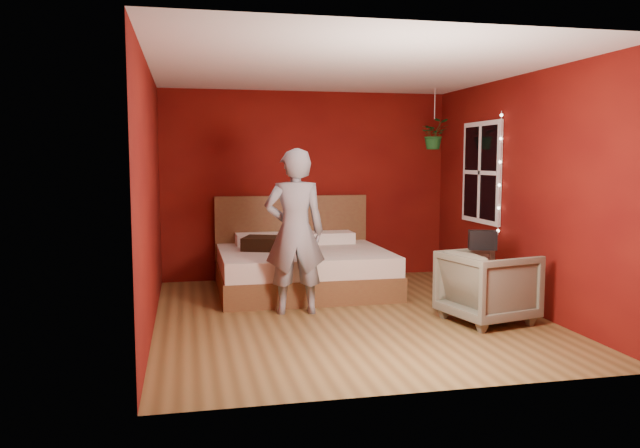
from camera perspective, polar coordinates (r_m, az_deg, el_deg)
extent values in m
plane|color=brown|center=(6.75, 2.47, -8.36)|extent=(4.50, 4.50, 0.00)
cube|color=maroon|center=(8.75, -1.24, 3.55)|extent=(4.00, 0.02, 2.60)
cube|color=maroon|center=(4.41, 10.00, 1.04)|extent=(4.00, 0.02, 2.60)
cube|color=maroon|center=(6.35, -15.33, 2.41)|extent=(0.02, 4.50, 2.60)
cube|color=maroon|center=(7.32, 17.94, 2.78)|extent=(0.02, 4.50, 2.60)
cube|color=white|center=(6.61, 2.58, 14.14)|extent=(4.00, 4.50, 0.02)
cube|color=white|center=(8.09, 14.54, 4.58)|extent=(0.04, 0.97, 1.27)
cube|color=black|center=(8.08, 14.44, 4.58)|extent=(0.02, 0.85, 1.15)
cube|color=white|center=(8.08, 14.41, 4.58)|extent=(0.03, 0.05, 1.15)
cube|color=white|center=(8.08, 14.41, 4.58)|extent=(0.03, 0.85, 0.05)
cylinder|color=silver|center=(7.61, 16.11, 4.46)|extent=(0.01, 0.01, 1.45)
sphere|color=#FFF2CC|center=(7.65, 15.97, -0.60)|extent=(0.04, 0.04, 0.04)
sphere|color=#FFF2CC|center=(7.63, 16.02, 1.41)|extent=(0.04, 0.04, 0.04)
sphere|color=#FFF2CC|center=(7.61, 16.08, 3.44)|extent=(0.04, 0.04, 0.04)
sphere|color=#FFF2CC|center=(7.61, 16.14, 5.47)|extent=(0.04, 0.04, 0.04)
sphere|color=#FFF2CC|center=(7.61, 16.20, 7.50)|extent=(0.04, 0.04, 0.04)
sphere|color=#FFF2CC|center=(7.62, 16.26, 9.53)|extent=(0.04, 0.04, 0.04)
cube|color=brown|center=(7.91, -1.53, -5.13)|extent=(2.11, 1.80, 0.30)
cube|color=beige|center=(7.86, -1.53, -3.24)|extent=(2.07, 1.76, 0.23)
cube|color=brown|center=(8.67, -2.58, -1.24)|extent=(2.11, 0.08, 1.16)
cube|color=white|center=(8.35, -5.51, -1.40)|extent=(0.63, 0.40, 0.15)
cube|color=white|center=(8.51, 0.86, -1.23)|extent=(0.63, 0.40, 0.15)
imported|color=gray|center=(6.70, -2.32, -0.71)|extent=(0.68, 0.48, 1.78)
imported|color=#696852|center=(6.65, 15.09, -5.53)|extent=(0.97, 0.95, 0.74)
cube|color=black|center=(6.64, 14.64, -1.42)|extent=(0.31, 0.22, 0.20)
cube|color=black|center=(7.91, -5.26, -1.76)|extent=(0.59, 0.59, 0.16)
cylinder|color=silver|center=(8.56, 10.45, 10.76)|extent=(0.01, 0.01, 0.40)
imported|color=#1B5418|center=(8.53, 10.40, 8.07)|extent=(0.40, 0.35, 0.40)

